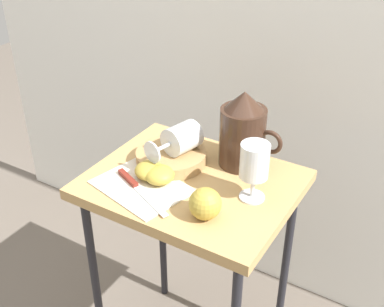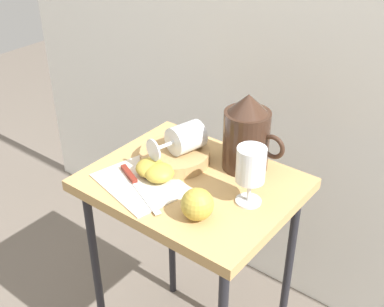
{
  "view_description": "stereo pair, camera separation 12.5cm",
  "coord_description": "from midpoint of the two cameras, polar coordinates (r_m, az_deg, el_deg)",
  "views": [
    {
      "loc": [
        0.55,
        -0.92,
        1.42
      ],
      "look_at": [
        0.0,
        0.0,
        0.77
      ],
      "focal_mm": 46.43,
      "sensor_mm": 36.0,
      "label": 1
    },
    {
      "loc": [
        0.66,
        -0.84,
        1.42
      ],
      "look_at": [
        0.0,
        0.0,
        0.77
      ],
      "focal_mm": 46.43,
      "sensor_mm": 36.0,
      "label": 2
    }
  ],
  "objects": [
    {
      "name": "curtain_drape",
      "position": [
        1.53,
        13.87,
        15.75
      ],
      "size": [
        2.4,
        0.03,
        2.07
      ],
      "primitive_type": "cube",
      "color": "white",
      "rests_on": "ground_plane"
    },
    {
      "name": "table",
      "position": [
        1.34,
        2.68,
        -5.91
      ],
      "size": [
        0.53,
        0.42,
        0.69
      ],
      "color": "tan",
      "rests_on": "ground_plane"
    },
    {
      "name": "linen_napkin",
      "position": [
        1.28,
        -3.12,
        -3.51
      ],
      "size": [
        0.27,
        0.22,
        0.0
      ],
      "primitive_type": "cube",
      "rotation": [
        0.0,
        0.0,
        -0.24
      ],
      "color": "beige",
      "rests_on": "table"
    },
    {
      "name": "basket_tray",
      "position": [
        1.36,
        0.64,
        -0.35
      ],
      "size": [
        0.19,
        0.19,
        0.03
      ],
      "primitive_type": "cylinder",
      "color": "#AD8451",
      "rests_on": "table"
    },
    {
      "name": "pitcher",
      "position": [
        1.32,
        9.0,
        1.62
      ],
      "size": [
        0.18,
        0.12,
        0.21
      ],
      "color": "#382319",
      "rests_on": "table"
    },
    {
      "name": "wine_glass_upright",
      "position": [
        1.18,
        9.81,
        -1.73
      ],
      "size": [
        0.07,
        0.07,
        0.15
      ],
      "color": "silver",
      "rests_on": "table"
    },
    {
      "name": "wine_glass_tipped_near",
      "position": [
        1.33,
        1.86,
        1.71
      ],
      "size": [
        0.1,
        0.16,
        0.08
      ],
      "color": "silver",
      "rests_on": "basket_tray"
    },
    {
      "name": "apple_half_left",
      "position": [
        1.29,
        -2.07,
        -1.72
      ],
      "size": [
        0.08,
        0.08,
        0.04
      ],
      "primitive_type": "ellipsoid",
      "color": "#B29938",
      "rests_on": "linen_napkin"
    },
    {
      "name": "apple_half_right",
      "position": [
        1.27,
        -0.99,
        -2.3
      ],
      "size": [
        0.08,
        0.08,
        0.04
      ],
      "primitive_type": "ellipsoid",
      "color": "#B29938",
      "rests_on": "linen_napkin"
    },
    {
      "name": "apple_whole",
      "position": [
        1.14,
        3.75,
        -5.96
      ],
      "size": [
        0.08,
        0.08,
        0.08
      ],
      "primitive_type": "sphere",
      "color": "#B29938",
      "rests_on": "table"
    },
    {
      "name": "knife",
      "position": [
        1.27,
        -3.86,
        -3.32
      ],
      "size": [
        0.21,
        0.11,
        0.01
      ],
      "color": "silver",
      "rests_on": "linen_napkin"
    }
  ]
}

